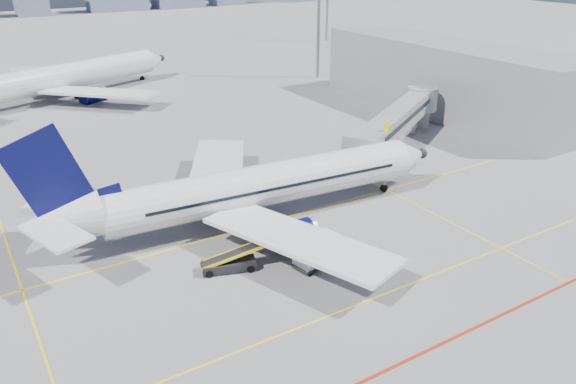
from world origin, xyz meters
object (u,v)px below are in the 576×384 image
Objects in this scene: second_aircraft at (61,78)px; ramp_worker at (354,252)px; main_aircraft at (250,189)px; baggage_tug at (358,257)px; belt_loader at (231,263)px; cargo_dolly at (317,251)px.

ramp_worker is (8.10, -65.29, -2.44)m from second_aircraft.
main_aircraft is 11.60m from baggage_tug.
baggage_tug is 0.35× the size of belt_loader.
cargo_dolly is (-2.62, 1.67, 0.57)m from baggage_tug.
cargo_dolly is at bearing -106.48° from second_aircraft.
second_aircraft is 19.87× the size of baggage_tug.
cargo_dolly is 6.62m from belt_loader.
main_aircraft reaches higher than baggage_tug.
baggage_tug is 3.16m from cargo_dolly.
baggage_tug is (7.97, -65.86, -2.59)m from second_aircraft.
cargo_dolly reaches higher than ramp_worker.
main_aircraft is at bearing 82.78° from cargo_dolly.
belt_loader is at bearing 143.29° from baggage_tug.
main_aircraft is 24.70× the size of ramp_worker.
baggage_tug is 9.69m from belt_loader.
cargo_dolly is at bearing -6.38° from belt_loader.
second_aircraft is 6.94× the size of belt_loader.
main_aircraft is at bearing 69.27° from belt_loader.
main_aircraft is 55.29m from second_aircraft.
main_aircraft reaches higher than ramp_worker.
cargo_dolly is 0.73× the size of belt_loader.
ramp_worker is at bearing -104.17° from second_aircraft.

